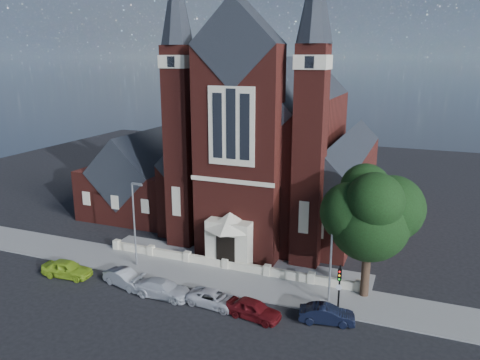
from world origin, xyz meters
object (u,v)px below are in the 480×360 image
at_px(parish_hall, 144,181).
at_px(car_white_suv, 214,298).
at_px(street_lamp_right, 332,249).
at_px(street_tree, 371,217).
at_px(car_silver_a, 125,278).
at_px(church, 280,150).
at_px(car_lime_van, 67,269).
at_px(car_silver_b, 163,289).
at_px(car_dark_red, 254,309).
at_px(street_lamp_left, 135,220).
at_px(car_navy, 327,314).
at_px(traffic_signal, 339,283).

height_order(parish_hall, car_white_suv, parish_hall).
bearing_deg(street_lamp_right, street_tree, 34.26).
xyz_separation_m(street_tree, street_lamp_right, (-2.51, -1.71, -2.36)).
bearing_deg(car_silver_a, church, -2.00).
xyz_separation_m(car_lime_van, car_white_suv, (14.21, 0.28, -0.16)).
relative_size(car_silver_b, car_dark_red, 1.14).
distance_m(street_lamp_left, car_silver_a, 5.53).
relative_size(street_lamp_left, car_white_suv, 1.83).
bearing_deg(car_navy, church, 14.45).
bearing_deg(car_silver_b, traffic_signal, -79.80).
xyz_separation_m(car_white_suv, car_dark_red, (3.47, -0.55, 0.11)).
height_order(street_lamp_right, car_silver_b, street_lamp_right).
height_order(parish_hall, street_lamp_left, parish_hall).
relative_size(street_tree, car_lime_van, 2.36).
bearing_deg(traffic_signal, car_dark_red, -153.71).
bearing_deg(car_silver_b, street_lamp_left, 51.28).
height_order(church, car_white_suv, church).
bearing_deg(car_silver_b, street_tree, -69.48).
xyz_separation_m(parish_hall, street_lamp_right, (26.09, -14.00, 0.59)).
bearing_deg(car_white_suv, traffic_signal, -71.37).
height_order(street_lamp_right, car_lime_van, street_lamp_right).
xyz_separation_m(parish_hall, traffic_signal, (27.00, -15.57, -1.43)).
bearing_deg(church, car_silver_a, -106.32).
bearing_deg(parish_hall, car_dark_red, -40.94).
distance_m(parish_hall, car_silver_a, 20.31).
height_order(church, traffic_signal, church).
bearing_deg(street_lamp_left, car_white_suv, -21.79).
bearing_deg(parish_hall, car_white_suv, -45.16).
bearing_deg(church, car_navy, -64.58).
distance_m(parish_hall, car_silver_b, 22.70).
relative_size(street_lamp_left, traffic_signal, 2.02).
bearing_deg(car_silver_a, street_lamp_right, -63.16).
height_order(car_lime_van, car_white_suv, car_lime_van).
relative_size(car_lime_van, car_white_suv, 1.03).
relative_size(parish_hall, traffic_signal, 3.05).
relative_size(church, street_tree, 3.26).
height_order(street_tree, car_silver_b, street_tree).
relative_size(street_lamp_left, car_navy, 1.99).
xyz_separation_m(parish_hall, car_white_suv, (17.77, -17.87, -3.40)).
bearing_deg(street_lamp_left, traffic_signal, -4.76).
bearing_deg(traffic_signal, car_white_suv, -166.03).
distance_m(street_tree, traffic_signal, 5.70).
distance_m(church, car_dark_red, 25.08).
bearing_deg(car_silver_b, car_silver_a, 83.86).
xyz_separation_m(traffic_signal, car_navy, (-0.55, -1.47, -1.91)).
relative_size(car_silver_a, car_white_suv, 0.96).
bearing_deg(car_dark_red, car_lime_van, 98.04).
relative_size(car_silver_a, car_navy, 1.05).
bearing_deg(traffic_signal, street_tree, 64.05).
height_order(car_lime_van, car_silver_a, car_lime_van).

